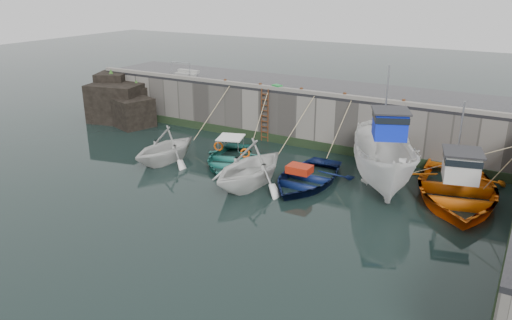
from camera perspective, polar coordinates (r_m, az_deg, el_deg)
The scene contains 25 objects.
ground at distance 21.55m, azimuth -7.34°, elevation -5.59°, with size 120.00×120.00×0.00m, color black.
quay_back at distance 31.27m, azimuth 6.54°, elevation 5.48°, with size 30.00×5.00×3.00m, color slate.
road_back at distance 30.92m, azimuth 6.66°, elevation 8.32°, with size 30.00×5.00×0.16m, color black.
kerb_back at distance 28.78m, azimuth 4.76°, elevation 7.89°, with size 30.00×0.30×0.20m, color slate.
algae_back at distance 29.39m, azimuth 4.43°, elevation 2.08°, with size 30.00×0.08×0.50m, color black.
algae_right at distance 19.92m, azimuth 26.76°, elevation -9.17°, with size 0.08×15.00×0.50m, color black.
rock_outcrop at distance 35.82m, azimuth -15.18°, elevation 6.37°, with size 5.85×4.24×3.41m.
ladder at distance 29.86m, azimuth 1.00°, elevation 5.10°, with size 0.51×0.08×3.20m.
boat_near_white at distance 27.32m, azimuth -10.26°, elevation -0.14°, with size 3.64×4.22×2.22m, color silver.
boat_near_white_rope at distance 30.45m, azimuth -5.18°, elevation 2.20°, with size 0.04×4.29×3.10m, color tan, non-canonical shape.
boat_near_blue at distance 26.67m, azimuth -3.13°, elevation -0.34°, with size 3.45×4.83×1.00m, color #195950.
boat_near_blue_rope at distance 29.46m, azimuth 0.56°, elevation 1.67°, with size 0.04×3.24×3.10m, color tan, non-canonical shape.
boat_near_blacktrim at distance 23.77m, azimuth -0.71°, elevation -2.91°, with size 4.18×4.84×2.55m, color silver.
boat_near_blacktrim_rope at distance 27.47m, azimuth 4.12°, elevation 0.24°, with size 0.04×4.78×3.10m, color tan, non-canonical shape.
boat_near_navy at distance 24.13m, azimuth 5.72°, elevation -2.66°, with size 3.85×5.40×1.12m, color #09153E.
boat_near_navy_rope at distance 27.33m, azimuth 8.99°, elevation -0.06°, with size 0.04×3.56×3.10m, color tan, non-canonical shape.
boat_far_white at distance 24.25m, azimuth 14.48°, elevation -0.06°, with size 5.48×7.92×5.87m.
boat_far_orange at distance 23.85m, azimuth 21.89°, elevation -3.07°, with size 6.86×8.38×4.52m.
fish_crate at distance 29.52m, azimuth 2.42°, elevation 8.32°, with size 0.56×0.38×0.28m, color #167C2E.
railing at distance 34.23m, azimuth -7.92°, elevation 9.86°, with size 1.60×1.05×1.00m.
bollard_a at distance 31.29m, azimuth -3.54°, elevation 8.96°, with size 0.18×0.18×0.28m, color #3F1E0F.
bollard_b at distance 29.99m, azimuth 0.49°, elevation 8.52°, with size 0.18×0.18×0.28m, color #3F1E0F.
bollard_c at distance 28.78m, azimuth 5.21°, elevation 7.96°, with size 0.18×0.18×0.28m, color #3F1E0F.
bollard_d at distance 27.81m, azimuth 10.10°, elevation 7.31°, with size 0.18×0.18×0.28m, color #3F1E0F.
bollard_e at distance 26.91m, azimuth 16.51°, elevation 6.38°, with size 0.18×0.18×0.28m, color #3F1E0F.
Camera 1 is at (12.07, -15.30, 9.21)m, focal length 35.00 mm.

